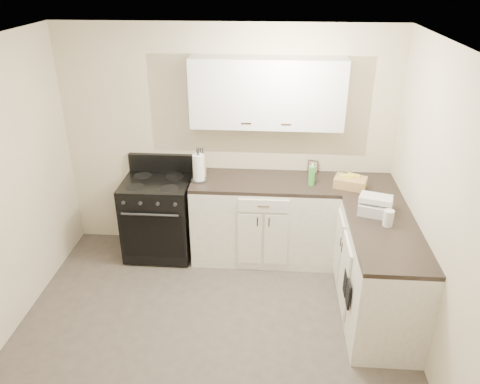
# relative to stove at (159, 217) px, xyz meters

# --- Properties ---
(floor) EXTENTS (3.60, 3.60, 0.00)m
(floor) POSITION_rel_stove_xyz_m (0.75, -1.48, -0.46)
(floor) COLOR #473F38
(floor) RESTS_ON ground
(ceiling) EXTENTS (3.60, 3.60, 0.00)m
(ceiling) POSITION_rel_stove_xyz_m (0.75, -1.48, 2.04)
(ceiling) COLOR white
(ceiling) RESTS_ON wall_back
(wall_back) EXTENTS (3.60, 0.00, 3.60)m
(wall_back) POSITION_rel_stove_xyz_m (0.75, 0.32, 0.79)
(wall_back) COLOR beige
(wall_back) RESTS_ON ground
(wall_right) EXTENTS (0.00, 3.60, 3.60)m
(wall_right) POSITION_rel_stove_xyz_m (2.55, -1.48, 0.79)
(wall_right) COLOR beige
(wall_right) RESTS_ON ground
(base_cabinets_back) EXTENTS (1.55, 0.60, 0.90)m
(base_cabinets_back) POSITION_rel_stove_xyz_m (1.17, 0.02, -0.01)
(base_cabinets_back) COLOR white
(base_cabinets_back) RESTS_ON floor
(base_cabinets_right) EXTENTS (0.60, 1.90, 0.90)m
(base_cabinets_right) POSITION_rel_stove_xyz_m (2.25, -0.63, -0.01)
(base_cabinets_right) COLOR white
(base_cabinets_right) RESTS_ON floor
(countertop_back) EXTENTS (1.55, 0.60, 0.04)m
(countertop_back) POSITION_rel_stove_xyz_m (1.17, 0.02, 0.46)
(countertop_back) COLOR black
(countertop_back) RESTS_ON base_cabinets_back
(countertop_right) EXTENTS (0.60, 1.90, 0.04)m
(countertop_right) POSITION_rel_stove_xyz_m (2.25, -0.63, 0.46)
(countertop_right) COLOR black
(countertop_right) RESTS_ON base_cabinets_right
(upper_cabinets) EXTENTS (1.55, 0.30, 0.70)m
(upper_cabinets) POSITION_rel_stove_xyz_m (1.17, 0.18, 1.38)
(upper_cabinets) COLOR silver
(upper_cabinets) RESTS_ON wall_back
(stove) EXTENTS (0.73, 0.62, 0.88)m
(stove) POSITION_rel_stove_xyz_m (0.00, 0.00, 0.00)
(stove) COLOR black
(stove) RESTS_ON floor
(knife_block) EXTENTS (0.13, 0.12, 0.23)m
(knife_block) POSITION_rel_stove_xyz_m (0.48, 0.10, 0.59)
(knife_block) COLOR #D4AA82
(knife_block) RESTS_ON countertop_back
(paper_towel) EXTENTS (0.12, 0.12, 0.29)m
(paper_towel) POSITION_rel_stove_xyz_m (0.48, -0.02, 0.63)
(paper_towel) COLOR white
(paper_towel) RESTS_ON countertop_back
(soap_bottle) EXTENTS (0.08, 0.08, 0.20)m
(soap_bottle) POSITION_rel_stove_xyz_m (1.66, -0.04, 0.58)
(soap_bottle) COLOR green
(soap_bottle) RESTS_ON countertop_back
(picture_frame) EXTENTS (0.12, 0.06, 0.14)m
(picture_frame) POSITION_rel_stove_xyz_m (1.69, 0.28, 0.55)
(picture_frame) COLOR black
(picture_frame) RESTS_ON countertop_back
(wicker_basket) EXTENTS (0.36, 0.29, 0.10)m
(wicker_basket) POSITION_rel_stove_xyz_m (2.05, -0.07, 0.53)
(wicker_basket) COLOR tan
(wicker_basket) RESTS_ON countertop_right
(countertop_grill) EXTENTS (0.35, 0.34, 0.11)m
(countertop_grill) POSITION_rel_stove_xyz_m (2.21, -0.60, 0.53)
(countertop_grill) COLOR silver
(countertop_grill) RESTS_ON countertop_right
(glass_jar) EXTENTS (0.10, 0.10, 0.15)m
(glass_jar) POSITION_rel_stove_xyz_m (2.27, -0.84, 0.55)
(glass_jar) COLOR silver
(glass_jar) RESTS_ON countertop_right
(oven_mitt_near) EXTENTS (0.02, 0.14, 0.24)m
(oven_mitt_near) POSITION_rel_stove_xyz_m (1.93, -1.25, 0.03)
(oven_mitt_near) COLOR black
(oven_mitt_near) RESTS_ON base_cabinets_right
(oven_mitt_far) EXTENTS (0.02, 0.13, 0.23)m
(oven_mitt_far) POSITION_rel_stove_xyz_m (1.93, -1.07, 0.01)
(oven_mitt_far) COLOR black
(oven_mitt_far) RESTS_ON base_cabinets_right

